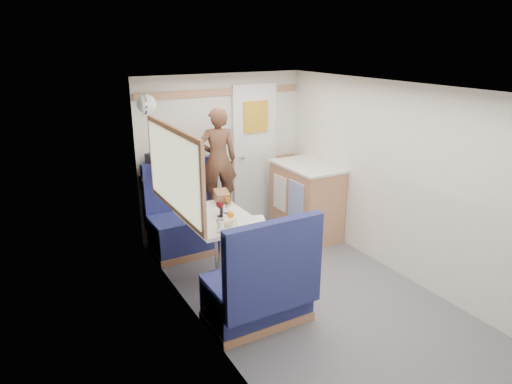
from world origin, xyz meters
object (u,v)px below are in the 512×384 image
dinette_table (218,230)px  tumbler_left (220,226)px  orange_fruit (231,215)px  tumbler_right (226,208)px  pepper_grinder (221,211)px  cheese_block (228,222)px  salt_grinder (222,210)px  person (218,159)px  bread_loaf (222,196)px  dome_light (146,104)px  galley_counter (306,200)px  duffel_bag (170,162)px  bench_far (188,225)px  tray (252,223)px  wine_glass (220,205)px  bench_near (260,293)px  beer_glass (227,202)px

dinette_table → tumbler_left: (-0.14, -0.38, 0.21)m
orange_fruit → tumbler_right: size_ratio=0.66×
dinette_table → pepper_grinder: 0.21m
cheese_block → salt_grinder: 0.30m
person → bread_loaf: 0.58m
tumbler_right → pepper_grinder: size_ratio=1.05×
person → dome_light: bearing=14.5°
bread_loaf → salt_grinder: bearing=-115.0°
tumbler_left → tumbler_right: 0.48m
bread_loaf → person: bearing=69.3°
galley_counter → orange_fruit: bearing=-153.4°
cheese_block → bread_loaf: bread_loaf is taller
dome_light → tumbler_left: dome_light is taller
galley_counter → duffel_bag: size_ratio=1.75×
dinette_table → bench_far: size_ratio=0.88×
tray → tumbler_right: 0.40m
duffel_bag → cheese_block: size_ratio=4.73×
orange_fruit → wine_glass: 0.15m
bench_far → pepper_grinder: (0.03, -0.88, 0.47)m
galley_counter → orange_fruit: galley_counter is taller
cheese_block → galley_counter: bearing=28.9°
tumbler_left → bread_loaf: (0.37, 0.75, -0.00)m
wine_glass → salt_grinder: bearing=48.2°
tumbler_left → salt_grinder: bearing=63.1°
dome_light → pepper_grinder: size_ratio=2.05×
cheese_block → pepper_grinder: (0.05, 0.25, 0.01)m
galley_counter → dome_light: bearing=170.8°
duffel_bag → cheese_block: bearing=-105.2°
dinette_table → tray: size_ratio=2.54×
dinette_table → bread_loaf: bread_loaf is taller
bench_near → person: (0.40, 1.71, 0.76)m
bench_far → galley_counter: 1.51m
salt_grinder → cheese_block: bearing=-104.9°
orange_fruit → dinette_table: bearing=116.2°
dome_light → galley_counter: (1.86, -0.30, -1.28)m
wine_glass → pepper_grinder: wine_glass is taller
cheese_block → tumbler_left: 0.16m
tumbler_left → galley_counter: bearing=29.9°
dome_light → person: (0.79, -0.00, -0.69)m
person → tumbler_left: 1.37m
wine_glass → tumbler_right: 0.14m
person → orange_fruit: 1.09m
beer_glass → person: bearing=73.3°
bench_far → dome_light: bearing=-177.9°
bench_far → person: bearing=-2.5°
bread_loaf → beer_glass: bearing=-94.6°
beer_glass → bench_far: bearing=107.9°
dome_light → salt_grinder: size_ratio=2.05×
salt_grinder → duffel_bag: bearing=97.4°
pepper_grinder → bread_loaf: (0.19, 0.39, 0.01)m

